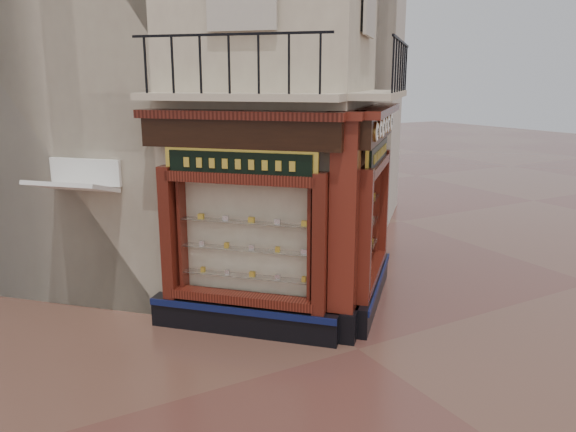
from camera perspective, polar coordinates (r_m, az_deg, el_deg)
ground at (r=9.91m, az=7.13°, el=-13.26°), size 80.00×80.00×0.00m
main_building at (r=14.33m, az=-7.78°, el=19.67°), size 11.31×11.31×12.00m
neighbour_left at (r=15.98m, az=-19.85°, el=16.58°), size 11.31×11.31×11.00m
neighbour_right at (r=17.55m, az=-3.03°, el=17.00°), size 11.31×11.31×11.00m
shopfront_left at (r=9.80m, az=-4.67°, el=-1.13°), size 2.86×2.86×3.98m
shopfront_right at (r=11.23m, az=8.46°, el=0.68°), size 2.86×2.86×3.98m
corner_pilaster at (r=9.59m, az=5.70°, el=-1.66°), size 0.85×0.85×3.98m
balcony at (r=10.08m, az=2.72°, el=12.20°), size 5.94×2.97×1.03m
clock_a at (r=9.66m, az=8.91°, el=8.45°), size 0.28×0.28×0.34m
clock_b at (r=10.17m, az=9.26°, el=8.69°), size 0.27×0.27×0.33m
clock_c at (r=10.62m, az=9.55°, el=8.88°), size 0.31×0.31×0.39m
clock_d at (r=11.10m, az=9.82°, el=9.07°), size 0.27×0.27×0.33m
clock_e at (r=11.57m, az=10.08°, el=9.24°), size 0.31×0.31×0.38m
clock_f at (r=12.15m, az=10.35°, el=9.43°), size 0.32×0.32×0.41m
awning at (r=11.69m, az=-20.06°, el=-9.71°), size 1.68×1.68×0.32m
signboard_left at (r=9.50m, az=-4.96°, el=5.32°), size 1.97×1.97×0.53m
signboard_right at (r=11.03m, az=9.07°, el=6.35°), size 1.97×1.97×0.53m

